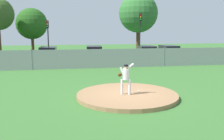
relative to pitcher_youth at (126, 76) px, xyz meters
name	(u,v)px	position (x,y,z in m)	size (l,w,h in m)	color
ground_plane	(108,76)	(0.13, 6.17, -1.14)	(80.00, 80.00, 0.00)	#386B2D
asphalt_strip	(95,62)	(0.13, 14.67, -1.14)	(44.00, 7.00, 0.01)	#2B2B2D
pitchers_mound	(127,95)	(0.13, 0.17, -1.04)	(5.19, 5.19, 0.20)	#99704C
pitcher_youth	(126,76)	(0.00, 0.00, 0.00)	(0.81, 0.32, 1.61)	silver
baseball	(139,91)	(0.82, 0.46, -0.91)	(0.07, 0.07, 0.07)	white
chainlink_fence	(101,59)	(0.13, 10.17, -0.28)	(30.10, 0.07, 1.82)	gray
parked_car_silver	(146,54)	(5.80, 14.45, -0.33)	(2.12, 4.62, 1.69)	#B7BABF
parked_car_navy	(48,55)	(-4.80, 14.58, -0.33)	(1.87, 4.63, 1.69)	#161E4C
parked_car_burgundy	(94,54)	(0.04, 15.03, -0.33)	(2.06, 4.30, 1.69)	maroon
parked_car_teal	(169,53)	(8.67, 15.06, -0.34)	(1.81, 4.66, 1.65)	#146066
traffic_cone_orange	(112,61)	(1.69, 12.97, -0.88)	(0.40, 0.40, 0.55)	orange
traffic_light_near	(48,32)	(-5.07, 19.08, 1.97)	(0.28, 0.46, 4.52)	black
traffic_light_far	(140,28)	(6.21, 18.43, 2.52)	(0.28, 0.46, 5.41)	black
tree_bushy_near	(32,24)	(-7.61, 24.62, 3.10)	(4.30, 4.30, 6.40)	#4C331E
tree_broad_right	(138,13)	(7.34, 23.28, 4.63)	(5.59, 5.59, 8.58)	#4C331E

